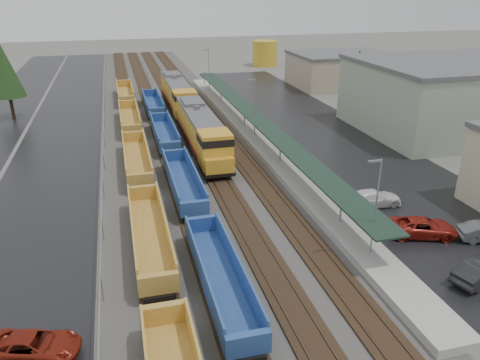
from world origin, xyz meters
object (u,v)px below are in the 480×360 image
at_px(locomotive_trail, 178,95).
at_px(well_string_yellow, 142,190).
at_px(well_string_blue, 198,220).
at_px(parked_car_east_c, 373,198).
at_px(parked_car_west_c, 33,346).
at_px(parked_car_east_b, 423,227).
at_px(locomotive_lead, 202,132).
at_px(storage_tank, 265,53).

distance_m(locomotive_trail, well_string_yellow, 34.32).
bearing_deg(well_string_blue, locomotive_trail, 84.37).
xyz_separation_m(locomotive_trail, parked_car_east_c, (12.43, -39.73, -1.85)).
relative_size(well_string_blue, parked_car_west_c, 19.05).
xyz_separation_m(well_string_blue, parked_car_east_b, (17.49, -5.17, -0.38)).
height_order(well_string_yellow, parked_car_east_c, well_string_yellow).
bearing_deg(parked_car_east_c, parked_car_west_c, 113.65).
bearing_deg(well_string_yellow, parked_car_east_b, -29.98).
bearing_deg(well_string_yellow, locomotive_trail, 76.51).
relative_size(locomotive_lead, locomotive_trail, 1.00).
bearing_deg(parked_car_east_b, parked_car_east_c, 28.62).
bearing_deg(locomotive_trail, locomotive_lead, -90.00).
bearing_deg(storage_tank, parked_car_west_c, -114.75).
distance_m(storage_tank, parked_car_east_b, 86.77).
bearing_deg(parked_car_east_c, well_string_yellow, 72.25).
height_order(locomotive_trail, parked_car_east_b, locomotive_trail).
bearing_deg(well_string_yellow, parked_car_west_c, -110.90).
bearing_deg(parked_car_east_b, locomotive_trail, 35.10).
distance_m(well_string_blue, parked_car_east_b, 18.24).
distance_m(locomotive_lead, parked_car_east_c, 22.55).
bearing_deg(well_string_blue, parked_car_west_c, -134.19).
xyz_separation_m(parked_car_west_c, parked_car_east_b, (28.62, 6.29, 0.04)).
height_order(well_string_yellow, parked_car_west_c, well_string_yellow).
distance_m(storage_tank, parked_car_east_c, 81.02).
distance_m(locomotive_lead, parked_car_west_c, 34.58).
distance_m(locomotive_trail, parked_car_west_c, 54.22).
relative_size(storage_tank, parked_car_west_c, 1.19).
distance_m(locomotive_trail, storage_tank, 48.31).
distance_m(locomotive_lead, well_string_yellow, 14.78).
distance_m(well_string_yellow, well_string_blue, 8.26).
xyz_separation_m(locomotive_trail, storage_tank, (27.25, 39.90, 0.44)).
xyz_separation_m(locomotive_trail, well_string_blue, (-4.00, -40.58, -1.47)).
bearing_deg(locomotive_lead, well_string_blue, -101.55).
relative_size(locomotive_lead, well_string_blue, 0.22).
height_order(locomotive_lead, storage_tank, storage_tank).
xyz_separation_m(well_string_blue, parked_car_west_c, (-11.13, -11.45, -0.42)).
bearing_deg(storage_tank, well_string_yellow, -115.70).
height_order(well_string_blue, storage_tank, storage_tank).
xyz_separation_m(well_string_yellow, well_string_blue, (4.00, -7.23, -0.03)).
bearing_deg(parked_car_east_c, locomotive_lead, 33.18).
relative_size(well_string_yellow, parked_car_west_c, 19.94).
xyz_separation_m(locomotive_trail, parked_car_east_b, (13.49, -45.74, -1.86)).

